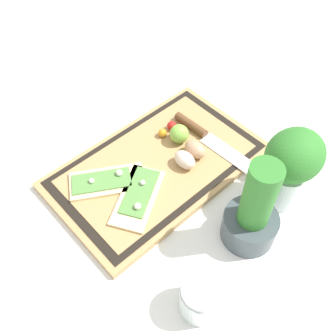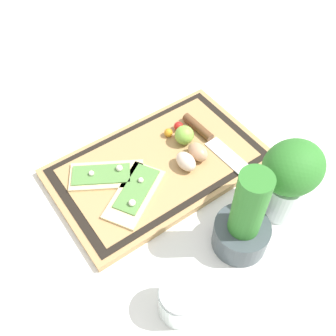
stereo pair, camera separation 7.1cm
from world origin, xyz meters
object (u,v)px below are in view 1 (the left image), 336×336
pizza_slice_far (139,196)px  cherry_tomato_red (172,126)px  herb_glass (291,165)px  pizza_slice_near (106,181)px  cherry_tomato_yellow (163,133)px  egg_pink (185,160)px  herb_pot (253,215)px  lime (179,134)px  sauce_jar (201,298)px  egg_brown (195,149)px  knife (202,133)px

pizza_slice_far → cherry_tomato_red: size_ratio=7.65×
cherry_tomato_red → herb_glass: herb_glass is taller
pizza_slice_near → cherry_tomato_red: same height
cherry_tomato_yellow → egg_pink: bearing=76.6°
herb_pot → cherry_tomato_red: bearing=-104.2°
lime → herb_glass: bearing=102.0°
sauce_jar → cherry_tomato_red: bearing=-126.1°
pizza_slice_far → herb_pot: size_ratio=0.81×
pizza_slice_far → lime: bearing=-161.1°
pizza_slice_near → pizza_slice_far: bearing=108.6°
egg_brown → cherry_tomato_yellow: size_ratio=2.61×
pizza_slice_far → egg_pink: (-0.14, 0.00, 0.01)m
egg_brown → egg_pink: 0.04m
sauce_jar → herb_glass: 0.33m
cherry_tomato_yellow → herb_pot: size_ratio=0.10×
pizza_slice_far → knife: (-0.25, -0.04, 0.00)m
pizza_slice_far → herb_glass: size_ratio=0.90×
pizza_slice_far → egg_brown: (-0.19, -0.00, 0.01)m
pizza_slice_near → sauce_jar: (0.04, 0.35, 0.01)m
pizza_slice_near → cherry_tomato_red: 0.23m
lime → cherry_tomato_red: bearing=-108.1°
herb_pot → sauce_jar: 0.20m
cherry_tomato_red → sauce_jar: bearing=53.9°
pizza_slice_near → cherry_tomato_yellow: pizza_slice_near is taller
knife → sauce_jar: 0.44m
pizza_slice_far → cherry_tomato_red: (-0.20, -0.11, 0.01)m
cherry_tomato_yellow → sauce_jar: bearing=57.4°
pizza_slice_near → knife: bearing=170.6°
egg_pink → herb_pot: bearing=83.8°
pizza_slice_far → herb_pot: 0.26m
cherry_tomato_yellow → herb_glass: herb_glass is taller
pizza_slice_far → egg_brown: 0.19m
pizza_slice_near → lime: (-0.22, 0.02, 0.02)m
pizza_slice_near → egg_pink: bearing=153.2°
cherry_tomato_yellow → herb_glass: size_ratio=0.11×
cherry_tomato_yellow → herb_glass: (-0.08, 0.32, 0.09)m
pizza_slice_far → herb_pot: (-0.12, 0.22, 0.05)m
pizza_slice_near → lime: bearing=174.9°
lime → herb_glass: herb_glass is taller
egg_pink → herb_pot: size_ratio=0.25×
egg_pink → sauce_jar: sauce_jar is taller
herb_glass → cherry_tomato_yellow: bearing=-75.9°
pizza_slice_far → cherry_tomato_yellow: pizza_slice_far is taller
knife → herb_glass: size_ratio=1.26×
egg_brown → knife: bearing=-149.9°
herb_glass → sauce_jar: bearing=9.4°
herb_pot → herb_glass: 0.14m
knife → herb_glass: 0.27m
pizza_slice_near → herb_glass: herb_glass is taller
egg_pink → herb_glass: size_ratio=0.28×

